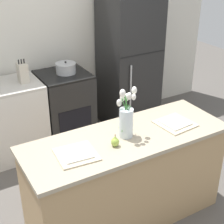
{
  "coord_description": "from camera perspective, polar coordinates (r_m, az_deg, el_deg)",
  "views": [
    {
      "loc": [
        -1.36,
        -2.08,
        2.39
      ],
      "look_at": [
        0.0,
        0.25,
        1.01
      ],
      "focal_mm": 55.0,
      "sensor_mm": 36.0,
      "label": 1
    }
  ],
  "objects": [
    {
      "name": "refrigerator",
      "position": [
        4.65,
        2.82,
        8.11
      ],
      "size": [
        0.68,
        0.67,
        1.77
      ],
      "color": "black",
      "rests_on": "ground_plane"
    },
    {
      "name": "plate_setting_right",
      "position": [
        3.13,
        10.46,
        -1.84
      ],
      "size": [
        0.33,
        0.33,
        0.02
      ],
      "color": "beige",
      "rests_on": "kitchen_island"
    },
    {
      "name": "cooking_pot",
      "position": [
        4.22,
        -7.68,
        7.25
      ],
      "size": [
        0.25,
        0.25,
        0.15
      ],
      "color": "#B2B5B7",
      "rests_on": "stove_range"
    },
    {
      "name": "ground_plane",
      "position": [
        3.44,
        2.19,
        -16.88
      ],
      "size": [
        10.0,
        10.0,
        0.0
      ],
      "primitive_type": "plane",
      "color": "#59544F"
    },
    {
      "name": "knife_block",
      "position": [
        4.02,
        -14.63,
        6.32
      ],
      "size": [
        0.1,
        0.14,
        0.27
      ],
      "color": "beige",
      "rests_on": "back_counter"
    },
    {
      "name": "back_wall",
      "position": [
        4.42,
        -11.8,
        12.89
      ],
      "size": [
        5.2,
        0.08,
        2.7
      ],
      "color": "silver",
      "rests_on": "ground_plane"
    },
    {
      "name": "flower_vase",
      "position": [
        2.82,
        2.37,
        -1.01
      ],
      "size": [
        0.18,
        0.15,
        0.45
      ],
      "color": "silver",
      "rests_on": "kitchen_island"
    },
    {
      "name": "stove_range",
      "position": [
        4.4,
        -7.75,
        0.75
      ],
      "size": [
        0.6,
        0.61,
        0.92
      ],
      "color": "black",
      "rests_on": "ground_plane"
    },
    {
      "name": "kitchen_island",
      "position": [
        3.15,
        2.33,
        -11.0
      ],
      "size": [
        1.8,
        0.66,
        0.89
      ],
      "color": "tan",
      "rests_on": "ground_plane"
    },
    {
      "name": "pear_figurine",
      "position": [
        2.74,
        0.52,
        -4.93
      ],
      "size": [
        0.07,
        0.07,
        0.11
      ],
      "color": "#9EBC47",
      "rests_on": "kitchen_island"
    },
    {
      "name": "plate_setting_left",
      "position": [
        2.67,
        -5.95,
        -6.96
      ],
      "size": [
        0.33,
        0.33,
        0.02
      ],
      "color": "beige",
      "rests_on": "kitchen_island"
    }
  ]
}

